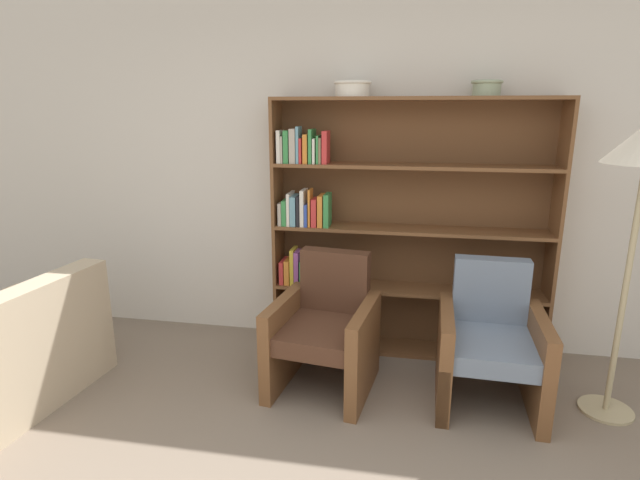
{
  "coord_description": "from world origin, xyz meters",
  "views": [
    {
      "loc": [
        0.33,
        -1.27,
        1.84
      ],
      "look_at": [
        -0.28,
        2.06,
        0.95
      ],
      "focal_mm": 28.0,
      "sensor_mm": 36.0,
      "label": 1
    }
  ],
  "objects": [
    {
      "name": "wall_back",
      "position": [
        0.0,
        2.58,
        1.38
      ],
      "size": [
        12.0,
        0.06,
        2.75
      ],
      "color": "silver",
      "rests_on": "ground"
    },
    {
      "name": "bowl_brass",
      "position": [
        0.81,
        2.39,
        1.98
      ],
      "size": [
        0.21,
        0.21,
        0.1
      ],
      "color": "gray",
      "rests_on": "bookshelf"
    },
    {
      "name": "armchair_leather",
      "position": [
        -0.19,
        1.78,
        0.4
      ],
      "size": [
        0.73,
        0.76,
        0.89
      ],
      "rotation": [
        0.0,
        0.0,
        3.01
      ],
      "color": "brown",
      "rests_on": "ground"
    },
    {
      "name": "armchair_cushioned",
      "position": [
        0.88,
        1.78,
        0.4
      ],
      "size": [
        0.67,
        0.7,
        0.89
      ],
      "rotation": [
        0.0,
        0.0,
        3.1
      ],
      "color": "brown",
      "rests_on": "ground"
    },
    {
      "name": "bookshelf",
      "position": [
        0.15,
        2.41,
        0.95
      ],
      "size": [
        2.04,
        0.3,
        1.92
      ],
      "color": "brown",
      "rests_on": "ground"
    },
    {
      "name": "bowl_sage",
      "position": [
        -0.1,
        2.39,
        1.98
      ],
      "size": [
        0.27,
        0.27,
        0.11
      ],
      "color": "silver",
      "rests_on": "bookshelf"
    }
  ]
}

